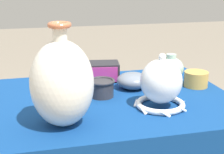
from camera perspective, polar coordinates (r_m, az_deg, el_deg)
name	(u,v)px	position (r m, az deg, el deg)	size (l,w,h in m)	color
display_table	(115,120)	(1.40, 0.42, -7.15)	(0.96, 0.74, 0.75)	#38383D
vase_tall_bulbous	(62,83)	(1.11, -8.31, -0.97)	(0.21, 0.21, 0.34)	white
vase_dome_bell	(161,85)	(1.28, 8.16, -1.33)	(0.20, 0.20, 0.21)	white
mosaic_tile_box	(103,71)	(1.60, -1.51, 0.94)	(0.16, 0.14, 0.08)	#232328
cup_wide_charcoal	(102,87)	(1.39, -1.72, -1.73)	(0.11, 0.11, 0.07)	#2D2D33
pot_squat_ochre	(196,79)	(1.56, 13.79, -0.33)	(0.11, 0.11, 0.07)	gold
bowl_shallow_slate	(133,81)	(1.49, 3.46, -0.60)	(0.14, 0.14, 0.07)	slate
jar_round_celadon	(171,68)	(1.63, 9.72, 1.46)	(0.12, 0.12, 0.12)	#A8CCB7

